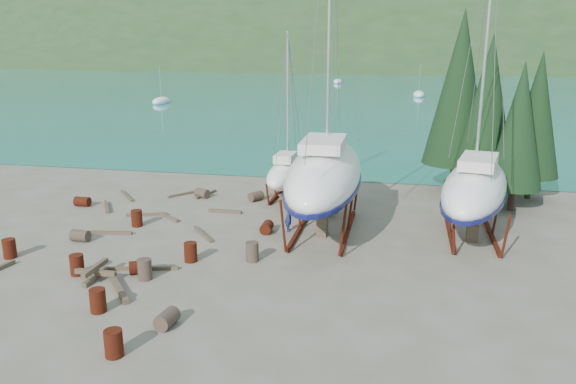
% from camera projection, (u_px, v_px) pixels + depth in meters
% --- Properties ---
extents(ground, '(600.00, 600.00, 0.00)m').
position_uv_depth(ground, '(227.00, 254.00, 25.88)').
color(ground, '#5A5547').
rests_on(ground, ground).
extents(bay_water, '(700.00, 700.00, 0.00)m').
position_uv_depth(bay_water, '(394.00, 59.00, 323.74)').
color(bay_water, teal).
rests_on(bay_water, ground).
extents(far_hill, '(800.00, 360.00, 110.00)m').
position_uv_depth(far_hill, '(394.00, 58.00, 328.47)').
color(far_hill, '#20381C').
rests_on(far_hill, ground).
extents(far_house_left, '(6.60, 5.60, 5.60)m').
position_uv_depth(far_house_left, '(229.00, 59.00, 216.56)').
color(far_house_left, beige).
rests_on(far_house_left, ground).
extents(far_house_center, '(6.60, 5.60, 5.60)m').
position_uv_depth(far_house_center, '(331.00, 60.00, 208.71)').
color(far_house_center, beige).
rests_on(far_house_center, ground).
extents(far_house_right, '(6.60, 5.60, 5.60)m').
position_uv_depth(far_house_right, '(471.00, 61.00, 198.90)').
color(far_house_right, beige).
rests_on(far_house_right, ground).
extents(cypress_near_right, '(3.60, 3.60, 10.00)m').
position_uv_depth(cypress_near_right, '(488.00, 106.00, 33.27)').
color(cypress_near_right, black).
rests_on(cypress_near_right, ground).
extents(cypress_mid_right, '(3.06, 3.06, 8.50)m').
position_uv_depth(cypress_mid_right, '(519.00, 126.00, 31.31)').
color(cypress_mid_right, black).
rests_on(cypress_mid_right, ground).
extents(cypress_back_left, '(4.14, 4.14, 11.50)m').
position_uv_depth(cypress_back_left, '(460.00, 88.00, 35.23)').
color(cypress_back_left, black).
rests_on(cypress_back_left, ground).
extents(cypress_far_right, '(3.24, 3.24, 9.00)m').
position_uv_depth(cypress_far_right, '(537.00, 115.00, 33.78)').
color(cypress_far_right, black).
rests_on(cypress_far_right, ground).
extents(moored_boat_left, '(2.00, 5.00, 6.05)m').
position_uv_depth(moored_boat_left, '(161.00, 101.00, 88.40)').
color(moored_boat_left, white).
rests_on(moored_boat_left, ground).
extents(moored_boat_mid, '(2.00, 5.00, 6.05)m').
position_uv_depth(moored_boat_mid, '(419.00, 95.00, 99.46)').
color(moored_boat_mid, white).
rests_on(moored_boat_mid, ground).
extents(moored_boat_far, '(2.00, 5.00, 6.05)m').
position_uv_depth(moored_boat_far, '(338.00, 82.00, 131.36)').
color(moored_boat_far, white).
rests_on(moored_boat_far, ground).
extents(large_sailboat_near, '(3.78, 12.19, 19.09)m').
position_uv_depth(large_sailboat_near, '(325.00, 174.00, 28.13)').
color(large_sailboat_near, white).
rests_on(large_sailboat_near, ground).
extents(large_sailboat_far, '(4.91, 10.34, 15.75)m').
position_uv_depth(large_sailboat_far, '(475.00, 187.00, 27.46)').
color(large_sailboat_far, white).
rests_on(large_sailboat_far, ground).
extents(small_sailboat_shore, '(2.15, 6.34, 10.07)m').
position_uv_depth(small_sailboat_shore, '(287.00, 173.00, 34.56)').
color(small_sailboat_shore, white).
rests_on(small_sailboat_shore, ground).
extents(worker, '(0.44, 0.63, 1.66)m').
position_uv_depth(worker, '(289.00, 216.00, 28.80)').
color(worker, navy).
rests_on(worker, ground).
extents(drum_0, '(0.58, 0.58, 0.88)m').
position_uv_depth(drum_0, '(9.00, 248.00, 25.33)').
color(drum_0, '#5B170F').
rests_on(drum_0, ground).
extents(drum_1, '(0.68, 0.94, 0.58)m').
position_uv_depth(drum_1, '(167.00, 319.00, 19.22)').
color(drum_1, '#2D2823').
rests_on(drum_1, ground).
extents(drum_2, '(0.88, 0.59, 0.58)m').
position_uv_depth(drum_2, '(82.00, 202.00, 33.30)').
color(drum_2, '#5B170F').
rests_on(drum_2, ground).
extents(drum_3, '(0.58, 0.58, 0.88)m').
position_uv_depth(drum_3, '(98.00, 301.00, 20.24)').
color(drum_3, '#5B170F').
rests_on(drum_3, ground).
extents(drum_4, '(0.98, 0.75, 0.58)m').
position_uv_depth(drum_4, '(302.00, 193.00, 35.09)').
color(drum_4, '#5B170F').
rests_on(drum_4, ground).
extents(drum_5, '(0.58, 0.58, 0.88)m').
position_uv_depth(drum_5, '(252.00, 252.00, 24.93)').
color(drum_5, '#2D2823').
rests_on(drum_5, ground).
extents(drum_6, '(0.60, 0.90, 0.58)m').
position_uv_depth(drum_6, '(267.00, 227.00, 28.68)').
color(drum_6, '#5B170F').
rests_on(drum_6, ground).
extents(drum_7, '(0.58, 0.58, 0.88)m').
position_uv_depth(drum_7, '(114.00, 343.00, 17.37)').
color(drum_7, '#5B170F').
rests_on(drum_7, ground).
extents(drum_8, '(0.58, 0.58, 0.88)m').
position_uv_depth(drum_8, '(137.00, 218.00, 29.66)').
color(drum_8, '#5B170F').
rests_on(drum_8, ground).
extents(drum_9, '(1.04, 0.89, 0.58)m').
position_uv_depth(drum_9, '(202.00, 193.00, 35.11)').
color(drum_9, '#2D2823').
rests_on(drum_9, ground).
extents(drum_10, '(0.58, 0.58, 0.88)m').
position_uv_depth(drum_10, '(77.00, 265.00, 23.49)').
color(drum_10, '#5B170F').
rests_on(drum_10, ground).
extents(drum_11, '(0.97, 1.05, 0.58)m').
position_uv_depth(drum_11, '(256.00, 196.00, 34.44)').
color(drum_11, '#2D2823').
rests_on(drum_11, ground).
extents(drum_12, '(1.05, 0.93, 0.58)m').
position_uv_depth(drum_12, '(140.00, 267.00, 23.62)').
color(drum_12, '#5B170F').
rests_on(drum_12, ground).
extents(drum_14, '(0.58, 0.58, 0.88)m').
position_uv_depth(drum_14, '(191.00, 252.00, 24.90)').
color(drum_14, '#5B170F').
rests_on(drum_14, ground).
extents(drum_15, '(0.91, 0.62, 0.58)m').
position_uv_depth(drum_15, '(80.00, 236.00, 27.44)').
color(drum_15, '#2D2823').
rests_on(drum_15, ground).
extents(drum_16, '(0.58, 0.58, 0.88)m').
position_uv_depth(drum_16, '(145.00, 269.00, 23.01)').
color(drum_16, '#2D2823').
rests_on(drum_16, ground).
extents(timber_0, '(1.44, 1.88, 0.14)m').
position_uv_depth(timber_0, '(183.00, 194.00, 35.78)').
color(timber_0, brown).
rests_on(timber_0, ground).
extents(timber_2, '(1.41, 2.09, 0.19)m').
position_uv_depth(timber_2, '(107.00, 207.00, 32.94)').
color(timber_2, brown).
rests_on(timber_2, ground).
extents(timber_3, '(3.12, 0.89, 0.15)m').
position_uv_depth(timber_3, '(141.00, 268.00, 24.03)').
color(timber_3, brown).
rests_on(timber_3, ground).
extents(timber_4, '(1.60, 1.20, 0.17)m').
position_uv_depth(timber_4, '(169.00, 217.00, 30.96)').
color(timber_4, brown).
rests_on(timber_4, ground).
extents(timber_6, '(1.85, 0.52, 0.19)m').
position_uv_depth(timber_6, '(284.00, 196.00, 35.29)').
color(timber_6, brown).
rests_on(timber_6, ground).
extents(timber_8, '(1.94, 0.19, 0.19)m').
position_uv_depth(timber_8, '(225.00, 211.00, 32.05)').
color(timber_8, brown).
rests_on(timber_8, ground).
extents(timber_9, '(0.72, 2.05, 0.15)m').
position_uv_depth(timber_9, '(206.00, 194.00, 35.69)').
color(timber_9, brown).
rests_on(timber_9, ground).
extents(timber_11, '(1.68, 1.98, 0.15)m').
position_uv_depth(timber_11, '(203.00, 234.00, 28.33)').
color(timber_11, brown).
rests_on(timber_11, ground).
extents(timber_12, '(2.18, 0.50, 0.17)m').
position_uv_depth(timber_12, '(111.00, 233.00, 28.49)').
color(timber_12, brown).
rests_on(timber_12, ground).
extents(timber_15, '(1.88, 2.18, 0.15)m').
position_uv_depth(timber_15, '(127.00, 196.00, 35.35)').
color(timber_15, brown).
rests_on(timber_15, ground).
extents(timber_16, '(1.87, 2.18, 0.23)m').
position_uv_depth(timber_16, '(119.00, 289.00, 21.97)').
color(timber_16, brown).
rests_on(timber_16, ground).
extents(timber_17, '(2.20, 0.86, 0.16)m').
position_uv_depth(timber_17, '(147.00, 215.00, 31.49)').
color(timber_17, brown).
rests_on(timber_17, ground).
extents(timber_pile_fore, '(1.80, 1.80, 0.60)m').
position_uv_depth(timber_pile_fore, '(95.00, 272.00, 23.05)').
color(timber_pile_fore, brown).
rests_on(timber_pile_fore, ground).
extents(timber_pile_aft, '(1.80, 1.80, 0.60)m').
position_uv_depth(timber_pile_aft, '(322.00, 211.00, 31.49)').
color(timber_pile_aft, brown).
rests_on(timber_pile_aft, ground).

